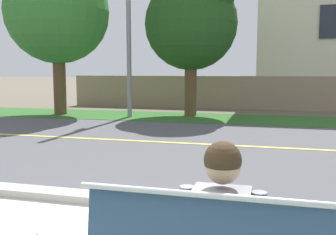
# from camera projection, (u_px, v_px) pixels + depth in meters

# --- Properties ---
(ground_plane) EXTENTS (140.00, 140.00, 0.00)m
(ground_plane) POSITION_uv_depth(u_px,v_px,m) (216.00, 134.00, 10.15)
(ground_plane) COLOR #665B4C
(curb_edge) EXTENTS (44.00, 0.30, 0.11)m
(curb_edge) POSITION_uv_depth(u_px,v_px,m) (152.00, 203.00, 4.72)
(curb_edge) COLOR #ADA89E
(curb_edge) RESTS_ON ground_plane
(street_asphalt) EXTENTS (52.00, 8.00, 0.01)m
(street_asphalt) POSITION_uv_depth(u_px,v_px,m) (207.00, 145.00, 8.71)
(street_asphalt) COLOR #515156
(street_asphalt) RESTS_ON ground_plane
(road_centre_line) EXTENTS (48.00, 0.14, 0.01)m
(road_centre_line) POSITION_uv_depth(u_px,v_px,m) (207.00, 144.00, 8.71)
(road_centre_line) COLOR #E0CC4C
(road_centre_line) RESTS_ON ground_plane
(far_verge_grass) EXTENTS (48.00, 2.80, 0.02)m
(far_verge_grass) POSITION_uv_depth(u_px,v_px,m) (229.00, 119.00, 13.27)
(far_verge_grass) COLOR #2D6026
(far_verge_grass) RESTS_ON ground_plane
(seated_person_grey) EXTENTS (0.52, 0.68, 1.25)m
(seated_person_grey) POSITION_uv_depth(u_px,v_px,m) (223.00, 230.00, 2.43)
(seated_person_grey) COLOR #333D56
(seated_person_grey) RESTS_ON ground_plane
(shade_tree_far_left) EXTENTS (3.76, 3.76, 6.21)m
(shade_tree_far_left) POSITION_uv_depth(u_px,v_px,m) (59.00, 3.00, 14.01)
(shade_tree_far_left) COLOR brown
(shade_tree_far_left) RESTS_ON ground_plane
(shade_tree_left) EXTENTS (3.29, 3.29, 5.42)m
(shade_tree_left) POSITION_uv_depth(u_px,v_px,m) (194.00, 17.00, 13.69)
(shade_tree_left) COLOR brown
(shade_tree_left) RESTS_ON ground_plane
(garden_wall) EXTENTS (13.00, 0.36, 1.40)m
(garden_wall) POSITION_uv_depth(u_px,v_px,m) (216.00, 92.00, 16.76)
(garden_wall) COLOR gray
(garden_wall) RESTS_ON ground_plane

